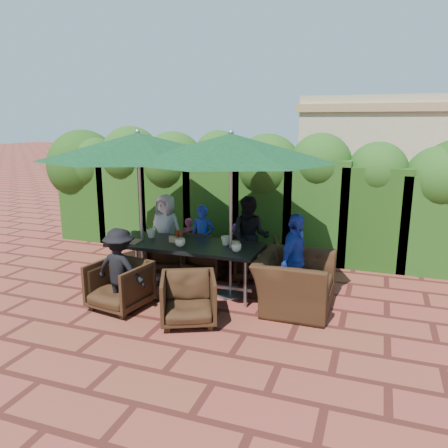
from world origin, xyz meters
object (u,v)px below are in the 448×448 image
(dining_table, at_px, (185,248))
(umbrella_left, at_px, (138,146))
(chair_far_left, at_px, (168,248))
(chair_near_right, at_px, (188,297))
(chair_far_mid, at_px, (212,250))
(umbrella_right, at_px, (231,147))
(chair_near_left, at_px, (119,283))
(chair_end_right, at_px, (295,274))
(chair_far_right, at_px, (256,256))

(dining_table, bearing_deg, umbrella_left, 179.94)
(chair_far_left, bearing_deg, chair_near_right, 105.35)
(umbrella_left, relative_size, chair_far_mid, 3.71)
(chair_far_left, bearing_deg, umbrella_right, 132.22)
(dining_table, height_order, chair_near_right, dining_table)
(chair_far_left, xyz_separation_m, chair_near_right, (1.25, -1.90, -0.00))
(chair_near_left, relative_size, chair_end_right, 0.64)
(chair_near_left, bearing_deg, chair_far_mid, 79.55)
(umbrella_right, xyz_separation_m, chair_far_right, (0.14, 0.89, -1.84))
(umbrella_left, distance_m, chair_near_left, 2.08)
(chair_far_left, xyz_separation_m, chair_far_right, (1.61, 0.05, 0.01))
(umbrella_left, height_order, chair_end_right, umbrella_left)
(chair_near_right, height_order, chair_end_right, chair_end_right)
(umbrella_left, bearing_deg, chair_near_right, -39.61)
(umbrella_left, bearing_deg, chair_far_mid, 46.99)
(umbrella_left, bearing_deg, umbrella_right, 0.49)
(chair_far_mid, distance_m, chair_near_right, 2.00)
(umbrella_right, xyz_separation_m, chair_far_mid, (-0.65, 0.89, -1.81))
(umbrella_left, distance_m, chair_far_left, 2.04)
(umbrella_right, bearing_deg, chair_far_mid, 126.07)
(chair_far_left, xyz_separation_m, chair_end_right, (2.46, -0.97, 0.14))
(chair_far_left, bearing_deg, chair_near_left, 76.90)
(chair_far_right, bearing_deg, dining_table, 28.93)
(chair_near_left, xyz_separation_m, chair_near_right, (1.10, -0.09, -0.01))
(chair_end_right, bearing_deg, umbrella_left, 87.21)
(umbrella_right, bearing_deg, chair_end_right, -7.64)
(dining_table, distance_m, chair_near_left, 1.16)
(umbrella_left, xyz_separation_m, chair_far_left, (0.02, 0.85, -1.85))
(dining_table, height_order, umbrella_right, umbrella_right)
(chair_far_left, relative_size, chair_near_left, 0.98)
(chair_far_left, distance_m, chair_near_left, 1.82)
(dining_table, height_order, chair_near_left, dining_table)
(umbrella_left, bearing_deg, dining_table, -0.06)
(chair_far_mid, xyz_separation_m, chair_end_right, (1.64, -1.02, 0.10))
(chair_far_left, height_order, chair_far_mid, chair_far_mid)
(dining_table, bearing_deg, chair_end_right, -3.96)
(umbrella_left, distance_m, umbrella_right, 1.48)
(chair_far_left, height_order, chair_near_left, chair_near_left)
(umbrella_left, xyz_separation_m, umbrella_right, (1.48, 0.01, -0.00))
(chair_far_right, xyz_separation_m, chair_end_right, (0.85, -1.02, 0.13))
(umbrella_left, bearing_deg, chair_far_right, 29.09)
(chair_near_left, relative_size, chair_near_right, 1.03)
(chair_far_right, bearing_deg, chair_near_left, 34.89)
(chair_far_mid, height_order, chair_far_right, chair_far_mid)
(dining_table, xyz_separation_m, umbrella_left, (-0.75, 0.00, 1.54))
(dining_table, distance_m, chair_end_right, 1.74)
(chair_far_right, bearing_deg, chair_far_mid, -16.68)
(umbrella_right, xyz_separation_m, chair_near_right, (-0.22, -1.06, -1.86))
(chair_far_mid, relative_size, chair_near_left, 1.09)
(chair_far_left, distance_m, chair_end_right, 2.65)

